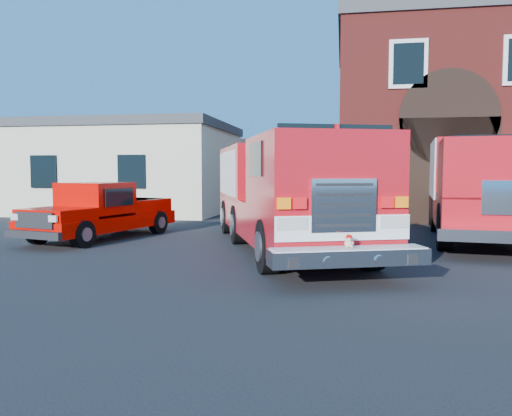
% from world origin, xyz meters
% --- Properties ---
extents(ground, '(100.00, 100.00, 0.00)m').
position_xyz_m(ground, '(0.00, 0.00, 0.00)').
color(ground, black).
rests_on(ground, ground).
extents(parking_stripe_far, '(0.12, 3.00, 0.01)m').
position_xyz_m(parking_stripe_far, '(6.50, 7.00, 0.00)').
color(parking_stripe_far, yellow).
rests_on(parking_stripe_far, ground).
extents(fire_station, '(15.20, 10.20, 8.45)m').
position_xyz_m(fire_station, '(8.99, 13.98, 4.25)').
color(fire_station, maroon).
rests_on(fire_station, ground).
extents(side_building, '(10.20, 8.20, 4.35)m').
position_xyz_m(side_building, '(-9.00, 13.00, 2.20)').
color(side_building, '#EAEAC2').
rests_on(side_building, ground).
extents(fire_engine, '(5.60, 9.66, 2.88)m').
position_xyz_m(fire_engine, '(0.16, 2.26, 1.49)').
color(fire_engine, black).
rests_on(fire_engine, ground).
extents(pickup_truck, '(3.04, 5.42, 1.68)m').
position_xyz_m(pickup_truck, '(-5.41, 3.18, 0.79)').
color(pickup_truck, black).
rests_on(pickup_truck, ground).
extents(secondary_truck, '(4.03, 9.55, 3.00)m').
position_xyz_m(secondary_truck, '(5.83, 5.59, 1.64)').
color(secondary_truck, black).
rests_on(secondary_truck, ground).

